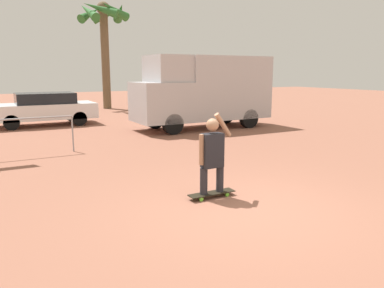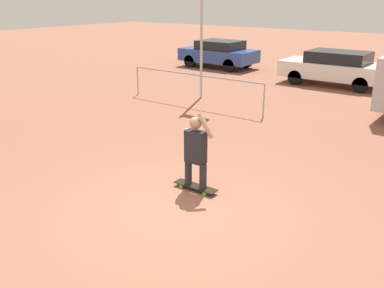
{
  "view_description": "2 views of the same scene",
  "coord_description": "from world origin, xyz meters",
  "views": [
    {
      "loc": [
        -3.72,
        -4.87,
        2.31
      ],
      "look_at": [
        -0.06,
        1.81,
        0.84
      ],
      "focal_mm": 35.0,
      "sensor_mm": 36.0,
      "label": 1
    },
    {
      "loc": [
        4.31,
        -5.32,
        3.62
      ],
      "look_at": [
        -0.42,
        1.02,
        0.85
      ],
      "focal_mm": 40.0,
      "sensor_mm": 36.0,
      "label": 2
    }
  ],
  "objects": [
    {
      "name": "ground_plane",
      "position": [
        0.0,
        0.0,
        0.0
      ],
      "size": [
        80.0,
        80.0,
        0.0
      ],
      "primitive_type": "plane",
      "color": "#935B47"
    },
    {
      "name": "skateboard",
      "position": [
        -0.18,
        0.81,
        0.08
      ],
      "size": [
        0.92,
        0.23,
        0.09
      ],
      "color": "black",
      "rests_on": "ground_plane"
    },
    {
      "name": "camper_van",
      "position": [
        4.2,
        8.51,
        1.6
      ],
      "size": [
        5.7,
        2.02,
        2.94
      ],
      "color": "black",
      "rests_on": "ground_plane"
    },
    {
      "name": "parked_car_white",
      "position": [
        -1.56,
        12.53,
        0.76
      ],
      "size": [
        4.33,
        1.9,
        1.42
      ],
      "color": "black",
      "rests_on": "ground_plane"
    },
    {
      "name": "palm_tree_near_van",
      "position": [
        3.05,
        18.77,
        5.18
      ],
      "size": [
        3.16,
        3.24,
        6.57
      ],
      "color": "brown",
      "rests_on": "ground_plane"
    },
    {
      "name": "person_skateboarder",
      "position": [
        -0.18,
        0.81,
        0.87
      ],
      "size": [
        0.68,
        0.23,
        1.49
      ],
      "color": "#28282D",
      "rests_on": "skateboard"
    }
  ]
}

